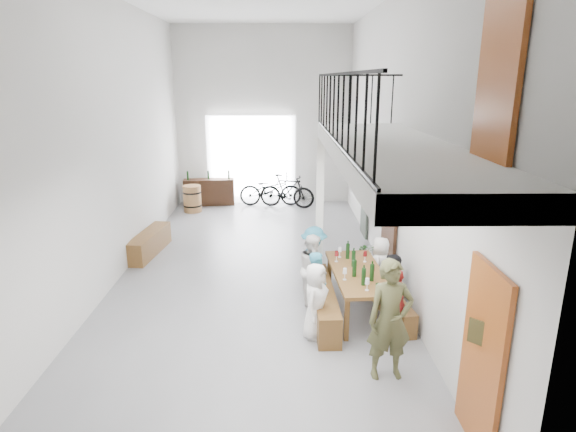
{
  "coord_description": "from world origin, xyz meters",
  "views": [
    {
      "loc": [
        0.57,
        -9.38,
        3.93
      ],
      "look_at": [
        0.69,
        -0.5,
        1.38
      ],
      "focal_mm": 30.0,
      "sensor_mm": 36.0,
      "label": 1
    }
  ],
  "objects_px": {
    "serving_counter": "(209,192)",
    "host_standing": "(390,320)",
    "tasting_table": "(358,276)",
    "side_bench": "(149,243)",
    "bench_inner": "(323,302)",
    "bicycle_near": "(270,190)",
    "oak_barrel": "(192,199)"
  },
  "relations": [
    {
      "from": "bench_inner",
      "to": "bicycle_near",
      "type": "xyz_separation_m",
      "value": [
        -1.05,
        7.46,
        0.26
      ]
    },
    {
      "from": "tasting_table",
      "to": "side_bench",
      "type": "xyz_separation_m",
      "value": [
        -4.36,
        3.03,
        -0.45
      ]
    },
    {
      "from": "serving_counter",
      "to": "bicycle_near",
      "type": "distance_m",
      "value": 1.97
    },
    {
      "from": "side_bench",
      "to": "bicycle_near",
      "type": "bearing_deg",
      "value": 58.01
    },
    {
      "from": "serving_counter",
      "to": "host_standing",
      "type": "bearing_deg",
      "value": -74.6
    },
    {
      "from": "host_standing",
      "to": "oak_barrel",
      "type": "bearing_deg",
      "value": 110.36
    },
    {
      "from": "tasting_table",
      "to": "serving_counter",
      "type": "height_order",
      "value": "serving_counter"
    },
    {
      "from": "serving_counter",
      "to": "host_standing",
      "type": "xyz_separation_m",
      "value": [
        3.75,
        -9.3,
        0.42
      ]
    },
    {
      "from": "side_bench",
      "to": "serving_counter",
      "type": "distance_m",
      "value": 4.53
    },
    {
      "from": "oak_barrel",
      "to": "host_standing",
      "type": "distance_m",
      "value": 9.44
    },
    {
      "from": "oak_barrel",
      "to": "serving_counter",
      "type": "distance_m",
      "value": 0.92
    },
    {
      "from": "oak_barrel",
      "to": "bicycle_near",
      "type": "relative_size",
      "value": 0.41
    },
    {
      "from": "tasting_table",
      "to": "host_standing",
      "type": "height_order",
      "value": "host_standing"
    },
    {
      "from": "side_bench",
      "to": "serving_counter",
      "type": "bearing_deg",
      "value": 80.47
    },
    {
      "from": "host_standing",
      "to": "bicycle_near",
      "type": "xyz_separation_m",
      "value": [
        -1.78,
        9.18,
        -0.33
      ]
    },
    {
      "from": "serving_counter",
      "to": "host_standing",
      "type": "height_order",
      "value": "host_standing"
    },
    {
      "from": "bicycle_near",
      "to": "side_bench",
      "type": "bearing_deg",
      "value": 147.52
    },
    {
      "from": "serving_counter",
      "to": "host_standing",
      "type": "relative_size",
      "value": 0.94
    },
    {
      "from": "bench_inner",
      "to": "side_bench",
      "type": "xyz_separation_m",
      "value": [
        -3.76,
        3.11,
        -0.0
      ]
    },
    {
      "from": "side_bench",
      "to": "tasting_table",
      "type": "bearing_deg",
      "value": -34.78
    },
    {
      "from": "tasting_table",
      "to": "side_bench",
      "type": "bearing_deg",
      "value": 141.9
    },
    {
      "from": "side_bench",
      "to": "host_standing",
      "type": "bearing_deg",
      "value": -47.06
    },
    {
      "from": "side_bench",
      "to": "bench_inner",
      "type": "bearing_deg",
      "value": -39.57
    },
    {
      "from": "serving_counter",
      "to": "bicycle_near",
      "type": "xyz_separation_m",
      "value": [
        1.96,
        -0.12,
        0.1
      ]
    },
    {
      "from": "bench_inner",
      "to": "side_bench",
      "type": "relative_size",
      "value": 1.23
    },
    {
      "from": "tasting_table",
      "to": "bicycle_near",
      "type": "relative_size",
      "value": 1.06
    },
    {
      "from": "side_bench",
      "to": "bicycle_near",
      "type": "xyz_separation_m",
      "value": [
        2.71,
        4.35,
        0.26
      ]
    },
    {
      "from": "tasting_table",
      "to": "bench_inner",
      "type": "distance_m",
      "value": 0.75
    },
    {
      "from": "oak_barrel",
      "to": "host_standing",
      "type": "bearing_deg",
      "value": -63.94
    },
    {
      "from": "serving_counter",
      "to": "tasting_table",
      "type": "bearing_deg",
      "value": -70.84
    },
    {
      "from": "bench_inner",
      "to": "host_standing",
      "type": "bearing_deg",
      "value": -68.19
    },
    {
      "from": "tasting_table",
      "to": "bicycle_near",
      "type": "xyz_separation_m",
      "value": [
        -1.64,
        7.37,
        -0.19
      ]
    }
  ]
}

